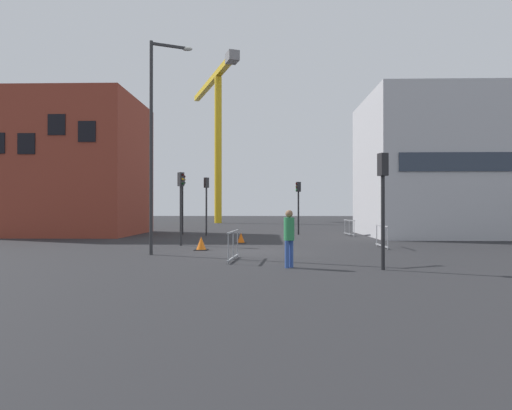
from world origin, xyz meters
TOP-DOWN VIEW (x-y plane):
  - ground at (0.00, 0.00)m, footprint 160.00×160.00m
  - brick_building at (-13.37, 11.87)m, footprint 9.51×8.64m
  - office_block at (12.91, 10.88)m, footprint 11.05×9.19m
  - construction_crane at (-5.68, 35.74)m, footprint 8.15×19.74m
  - streetlamp_tall at (-3.94, -1.43)m, footprint 1.66×0.81m
  - traffic_light_near at (2.87, 12.00)m, footprint 0.39×0.34m
  - traffic_light_far at (-3.73, 2.85)m, footprint 0.37×0.37m
  - traffic_light_crosswalk at (-3.53, 10.79)m, footprint 0.37×0.37m
  - traffic_light_verge at (4.23, -5.62)m, footprint 0.31×0.39m
  - traffic_light_median at (-5.44, 12.15)m, footprint 0.38×0.26m
  - pedestrian_walking at (1.35, -5.22)m, footprint 0.34×0.34m
  - safety_barrier_mid_span at (6.32, 11.21)m, footprint 0.29×2.57m
  - safety_barrier_right_run at (-0.60, -3.34)m, footprint 0.26×2.24m
  - safety_barrier_left_run at (6.16, 1.91)m, footprint 0.11×2.06m
  - traffic_cone_striped at (-2.35, 0.52)m, footprint 0.60×0.60m
  - traffic_cone_by_barrier at (-0.78, 4.52)m, footprint 0.55×0.55m

SIDE VIEW (x-z plane):
  - ground at x=0.00m, z-range 0.00..0.00m
  - traffic_cone_by_barrier at x=-0.78m, z-range -0.02..0.54m
  - traffic_cone_striped at x=-2.35m, z-range -0.02..0.59m
  - safety_barrier_left_run at x=6.16m, z-range 0.02..1.10m
  - safety_barrier_right_run at x=-0.60m, z-range 0.02..1.10m
  - safety_barrier_mid_span at x=6.32m, z-range 0.02..1.10m
  - pedestrian_walking at x=1.35m, z-range 0.16..2.01m
  - traffic_light_verge at x=4.23m, z-range 0.64..4.26m
  - traffic_light_far at x=-3.73m, z-range 0.65..4.37m
  - traffic_light_near at x=2.87m, z-range 0.66..4.41m
  - traffic_light_crosswalk at x=-3.53m, z-range 0.68..4.67m
  - traffic_light_median at x=-5.44m, z-range 0.71..4.99m
  - office_block at x=12.91m, z-range 0.00..9.41m
  - brick_building at x=-13.37m, z-range 0.00..9.67m
  - streetlamp_tall at x=-3.94m, z-range 0.67..9.43m
  - construction_crane at x=-5.68m, z-range 3.81..22.93m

